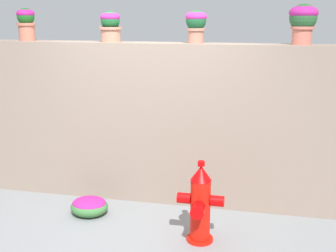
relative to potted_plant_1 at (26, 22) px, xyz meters
name	(u,v)px	position (x,y,z in m)	size (l,w,h in m)	color
ground_plane	(133,234)	(1.63, -0.99, -2.21)	(24.00, 24.00, 0.00)	gray
stone_wall	(154,124)	(1.63, 0.01, -1.22)	(6.15, 0.34, 1.98)	gray
potted_plant_1	(26,22)	(0.00, 0.00, 0.00)	(0.23, 0.23, 0.40)	#C06B55
potted_plant_2	(110,25)	(1.10, 0.01, -0.03)	(0.28, 0.28, 0.36)	tan
potted_plant_3	(196,23)	(2.14, 0.00, 0.00)	(0.25, 0.25, 0.37)	#B1715C
potted_plant_4	(303,20)	(3.32, 0.01, 0.04)	(0.31, 0.31, 0.44)	#C36856
fire_hydrant	(200,205)	(2.36, -0.97, -1.81)	(0.48, 0.40, 0.88)	red
flower_bush_left	(89,206)	(0.99, -0.63, -2.10)	(0.45, 0.40, 0.21)	#3D733A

